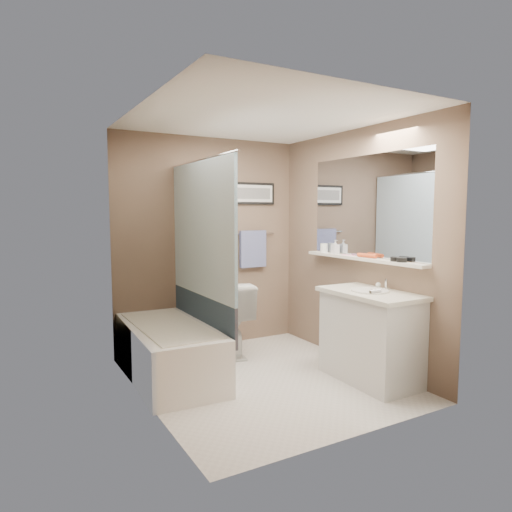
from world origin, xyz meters
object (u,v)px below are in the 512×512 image
candle_bowl_far (395,259)px  soap_bottle (335,247)px  hair_brush_front (367,256)px  glass_jar (324,248)px  candle_bowl_near (402,260)px  toilet (227,317)px  bathtub (169,352)px  vanity (370,338)px

candle_bowl_far → soap_bottle: 0.85m
hair_brush_front → glass_jar: bearing=90.0°
candle_bowl_near → soap_bottle: bearing=90.0°
toilet → candle_bowl_near: candle_bowl_near is taller
hair_brush_front → soap_bottle: (0.00, 0.49, 0.05)m
bathtub → hair_brush_front: 2.12m
vanity → glass_jar: bearing=79.8°
hair_brush_front → glass_jar: 0.68m
glass_jar → soap_bottle: soap_bottle is taller
soap_bottle → vanity: bearing=-103.8°
vanity → soap_bottle: size_ratio=6.06×
candle_bowl_far → vanity: bearing=151.8°
candle_bowl_far → glass_jar: glass_jar is taller
candle_bowl_far → soap_bottle: bearing=90.0°
bathtub → soap_bottle: size_ratio=10.11×
candle_bowl_far → toilet: bearing=123.7°
vanity → hair_brush_front: size_ratio=4.09×
hair_brush_front → soap_bottle: bearing=90.0°
toilet → candle_bowl_near: bearing=132.6°
vanity → glass_jar: (0.19, 0.95, 0.77)m
candle_bowl_near → candle_bowl_far: bearing=90.0°
bathtub → hair_brush_front: size_ratio=6.82×
vanity → soap_bottle: bearing=77.0°
bathtub → candle_bowl_far: (1.79, -1.09, 0.89)m
candle_bowl_far → hair_brush_front: size_ratio=0.41×
toilet → soap_bottle: size_ratio=5.48×
bathtub → candle_bowl_far: candle_bowl_far is taller
hair_brush_front → vanity: bearing=-124.8°
candle_bowl_near → hair_brush_front: (0.00, 0.44, 0.00)m
toilet → candle_bowl_far: bearing=133.9°
toilet → vanity: bearing=130.3°
hair_brush_front → soap_bottle: size_ratio=1.48×
candle_bowl_near → candle_bowl_far: size_ratio=1.00×
toilet → hair_brush_front: size_ratio=3.70×
vanity → candle_bowl_far: 0.76m
vanity → hair_brush_front: bearing=56.0°
bathtub → toilet: size_ratio=1.84×
candle_bowl_far → bathtub: bearing=148.6°
candle_bowl_far → soap_bottle: soap_bottle is taller
bathtub → candle_bowl_near: (1.79, -1.17, 0.89)m
candle_bowl_near → glass_jar: (0.00, 1.12, 0.03)m
vanity → soap_bottle: (0.19, 0.75, 0.79)m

